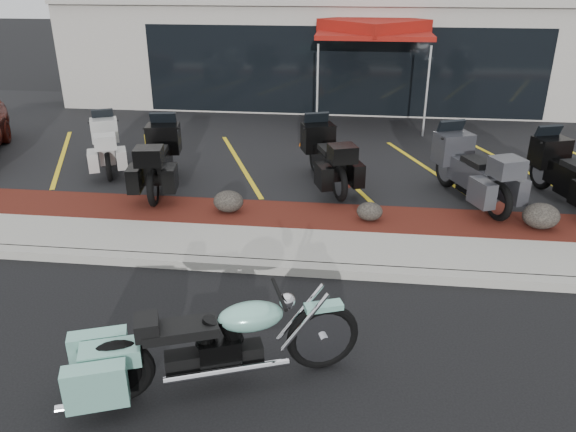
# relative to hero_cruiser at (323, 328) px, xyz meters

# --- Properties ---
(ground) EXTENTS (90.00, 90.00, 0.00)m
(ground) POSITION_rel_hero_cruiser_xyz_m (-0.16, 1.32, -0.57)
(ground) COLOR black
(ground) RESTS_ON ground
(curb) EXTENTS (24.00, 0.25, 0.15)m
(curb) POSITION_rel_hero_cruiser_xyz_m (-0.16, 2.22, -0.50)
(curb) COLOR gray
(curb) RESTS_ON ground
(sidewalk) EXTENTS (24.00, 1.20, 0.15)m
(sidewalk) POSITION_rel_hero_cruiser_xyz_m (-0.16, 2.92, -0.50)
(sidewalk) COLOR gray
(sidewalk) RESTS_ON ground
(mulch_bed) EXTENTS (24.00, 1.20, 0.16)m
(mulch_bed) POSITION_rel_hero_cruiser_xyz_m (-0.16, 4.12, -0.49)
(mulch_bed) COLOR black
(mulch_bed) RESTS_ON ground
(upper_lot) EXTENTS (26.00, 9.60, 0.15)m
(upper_lot) POSITION_rel_hero_cruiser_xyz_m (-0.16, 9.52, -0.50)
(upper_lot) COLOR black
(upper_lot) RESTS_ON ground
(dealership_building) EXTENTS (18.00, 8.16, 4.00)m
(dealership_building) POSITION_rel_hero_cruiser_xyz_m (-0.16, 15.79, 1.43)
(dealership_building) COLOR #9D978E
(dealership_building) RESTS_ON ground
(boulder_left) EXTENTS (0.57, 0.47, 0.40)m
(boulder_left) POSITION_rel_hero_cruiser_xyz_m (-2.02, 4.11, -0.21)
(boulder_left) COLOR black
(boulder_left) RESTS_ON mulch_bed
(boulder_mid) EXTENTS (0.47, 0.39, 0.33)m
(boulder_mid) POSITION_rel_hero_cruiser_xyz_m (0.61, 4.03, -0.25)
(boulder_mid) COLOR black
(boulder_mid) RESTS_ON mulch_bed
(boulder_right) EXTENTS (0.64, 0.53, 0.45)m
(boulder_right) POSITION_rel_hero_cruiser_xyz_m (3.58, 4.04, -0.19)
(boulder_right) COLOR black
(boulder_right) RESTS_ON mulch_bed
(hero_cruiser) EXTENTS (3.34, 1.91, 1.15)m
(hero_cruiser) POSITION_rel_hero_cruiser_xyz_m (0.00, 0.00, 0.00)
(hero_cruiser) COLOR #7BBFAC
(hero_cruiser) RESTS_ON ground
(touring_white) EXTENTS (1.61, 2.26, 1.23)m
(touring_white) POSITION_rel_hero_cruiser_xyz_m (-5.55, 6.84, 0.19)
(touring_white) COLOR #BBBBB6
(touring_white) RESTS_ON upper_lot
(touring_black_front) EXTENTS (1.31, 2.54, 1.41)m
(touring_black_front) POSITION_rel_hero_cruiser_xyz_m (-3.80, 5.98, 0.28)
(touring_black_front) COLOR black
(touring_black_front) RESTS_ON upper_lot
(touring_black_mid) EXTENTS (1.66, 2.52, 1.37)m
(touring_black_mid) POSITION_rel_hero_cruiser_xyz_m (-0.56, 6.51, 0.26)
(touring_black_mid) COLOR black
(touring_black_mid) RESTS_ON upper_lot
(touring_grey) EXTENTS (1.82, 2.62, 1.43)m
(touring_grey) POSITION_rel_hero_cruiser_xyz_m (2.21, 5.96, 0.29)
(touring_grey) COLOR #333439
(touring_grey) RESTS_ON upper_lot
(touring_black_rear) EXTENTS (1.60, 2.49, 1.36)m
(touring_black_rear) POSITION_rel_hero_cruiser_xyz_m (4.13, 6.06, 0.26)
(touring_black_rear) COLOR black
(touring_black_rear) RESTS_ON upper_lot
(traffic_cone) EXTENTS (0.37, 0.37, 0.43)m
(traffic_cone) POSITION_rel_hero_cruiser_xyz_m (-0.96, 8.62, -0.21)
(traffic_cone) COLOR #CA5806
(traffic_cone) RESTS_ON upper_lot
(popup_canopy) EXTENTS (4.12, 4.12, 2.90)m
(popup_canopy) POSITION_rel_hero_cruiser_xyz_m (0.68, 11.28, 2.21)
(popup_canopy) COLOR silver
(popup_canopy) RESTS_ON upper_lot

